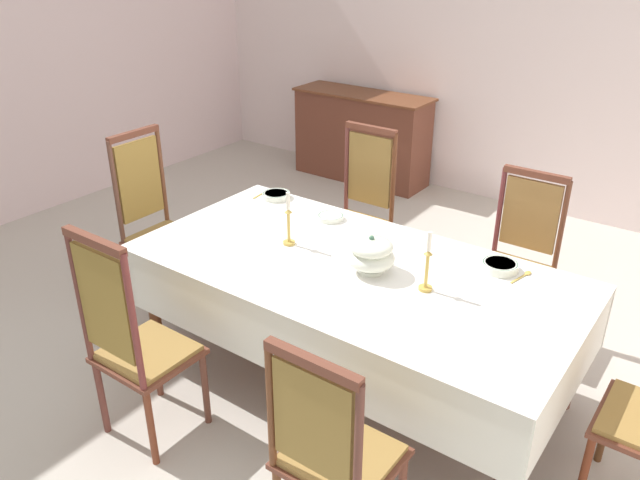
{
  "coord_description": "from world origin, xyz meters",
  "views": [
    {
      "loc": [
        1.61,
        -2.75,
        2.36
      ],
      "look_at": [
        -0.18,
        -0.29,
        0.87
      ],
      "focal_mm": 35.4,
      "sensor_mm": 36.0,
      "label": 1
    }
  ],
  "objects_px": {
    "candlestick_west": "(289,224)",
    "spoon_secondary": "(264,192)",
    "chair_south_a": "(133,340)",
    "chair_head_west": "(156,220)",
    "dining_table": "(352,277)",
    "spoon_primary": "(526,274)",
    "bowl_near_left": "(500,266)",
    "sideboard": "(362,137)",
    "bowl_near_right": "(276,195)",
    "candlestick_east": "(427,268)",
    "chair_north_a": "(359,209)",
    "bowl_far_left": "(331,217)",
    "chair_south_b": "(332,451)",
    "soup_tureen": "(371,254)",
    "chair_north_b": "(518,257)"
  },
  "relations": [
    {
      "from": "candlestick_east",
      "to": "chair_north_a",
      "type": "bearing_deg",
      "value": 135.84
    },
    {
      "from": "chair_head_west",
      "to": "spoon_primary",
      "type": "xyz_separation_m",
      "value": [
        2.39,
        0.44,
        0.17
      ]
    },
    {
      "from": "chair_south_a",
      "to": "spoon_secondary",
      "type": "distance_m",
      "value": 1.6
    },
    {
      "from": "chair_south_b",
      "to": "chair_north_b",
      "type": "relative_size",
      "value": 0.99
    },
    {
      "from": "chair_south_a",
      "to": "candlestick_east",
      "type": "relative_size",
      "value": 3.73
    },
    {
      "from": "sideboard",
      "to": "bowl_near_right",
      "type": "bearing_deg",
      "value": 109.25
    },
    {
      "from": "chair_south_a",
      "to": "bowl_far_left",
      "type": "height_order",
      "value": "chair_south_a"
    },
    {
      "from": "bowl_far_left",
      "to": "spoon_secondary",
      "type": "bearing_deg",
      "value": 171.09
    },
    {
      "from": "candlestick_west",
      "to": "bowl_near_left",
      "type": "height_order",
      "value": "candlestick_west"
    },
    {
      "from": "chair_north_a",
      "to": "candlestick_west",
      "type": "relative_size",
      "value": 3.66
    },
    {
      "from": "chair_north_b",
      "to": "bowl_far_left",
      "type": "distance_m",
      "value": 1.18
    },
    {
      "from": "dining_table",
      "to": "candlestick_east",
      "type": "height_order",
      "value": "candlestick_east"
    },
    {
      "from": "candlestick_east",
      "to": "sideboard",
      "type": "xyz_separation_m",
      "value": [
        -2.2,
        2.86,
        -0.42
      ]
    },
    {
      "from": "candlestick_west",
      "to": "bowl_far_left",
      "type": "relative_size",
      "value": 1.96
    },
    {
      "from": "candlestick_east",
      "to": "bowl_near_right",
      "type": "bearing_deg",
      "value": 160.3
    },
    {
      "from": "dining_table",
      "to": "chair_north_a",
      "type": "height_order",
      "value": "chair_north_a"
    },
    {
      "from": "chair_head_west",
      "to": "bowl_near_right",
      "type": "height_order",
      "value": "chair_head_west"
    },
    {
      "from": "chair_north_a",
      "to": "chair_south_b",
      "type": "height_order",
      "value": "chair_north_a"
    },
    {
      "from": "chair_south_b",
      "to": "chair_south_a",
      "type": "bearing_deg",
      "value": -179.64
    },
    {
      "from": "chair_head_west",
      "to": "bowl_near_right",
      "type": "xyz_separation_m",
      "value": [
        0.67,
        0.49,
        0.18
      ]
    },
    {
      "from": "spoon_primary",
      "to": "candlestick_west",
      "type": "bearing_deg",
      "value": -147.24
    },
    {
      "from": "soup_tureen",
      "to": "bowl_near_left",
      "type": "relative_size",
      "value": 1.34
    },
    {
      "from": "sideboard",
      "to": "chair_north_a",
      "type": "bearing_deg",
      "value": 122.14
    },
    {
      "from": "chair_north_a",
      "to": "spoon_primary",
      "type": "relative_size",
      "value": 6.62
    },
    {
      "from": "chair_north_a",
      "to": "sideboard",
      "type": "distance_m",
      "value": 2.2
    },
    {
      "from": "chair_south_b",
      "to": "soup_tureen",
      "type": "bearing_deg",
      "value": 114.58
    },
    {
      "from": "chair_south_b",
      "to": "spoon_secondary",
      "type": "xyz_separation_m",
      "value": [
        -1.63,
        1.51,
        0.21
      ]
    },
    {
      "from": "chair_south_a",
      "to": "spoon_primary",
      "type": "height_order",
      "value": "chair_south_a"
    },
    {
      "from": "chair_head_west",
      "to": "spoon_secondary",
      "type": "relative_size",
      "value": 6.73
    },
    {
      "from": "chair_north_b",
      "to": "candlestick_west",
      "type": "relative_size",
      "value": 3.41
    },
    {
      "from": "chair_south_b",
      "to": "candlestick_east",
      "type": "bearing_deg",
      "value": 97.66
    },
    {
      "from": "candlestick_west",
      "to": "sideboard",
      "type": "bearing_deg",
      "value": 114.93
    },
    {
      "from": "bowl_far_left",
      "to": "spoon_primary",
      "type": "distance_m",
      "value": 1.23
    },
    {
      "from": "chair_south_b",
      "to": "chair_head_west",
      "type": "xyz_separation_m",
      "value": [
        -2.17,
        1.0,
        0.04
      ]
    },
    {
      "from": "chair_north_a",
      "to": "soup_tureen",
      "type": "height_order",
      "value": "chair_north_a"
    },
    {
      "from": "chair_head_west",
      "to": "bowl_near_left",
      "type": "xyz_separation_m",
      "value": [
        2.26,
        0.41,
        0.19
      ]
    },
    {
      "from": "dining_table",
      "to": "spoon_primary",
      "type": "height_order",
      "value": "spoon_primary"
    },
    {
      "from": "bowl_near_right",
      "to": "spoon_secondary",
      "type": "relative_size",
      "value": 1.06
    },
    {
      "from": "candlestick_west",
      "to": "chair_head_west",
      "type": "bearing_deg",
      "value": 180.0
    },
    {
      "from": "dining_table",
      "to": "chair_south_a",
      "type": "relative_size",
      "value": 2.0
    },
    {
      "from": "candlestick_west",
      "to": "candlestick_east",
      "type": "bearing_deg",
      "value": -0.0
    },
    {
      "from": "chair_south_b",
      "to": "chair_north_b",
      "type": "bearing_deg",
      "value": 90.0
    },
    {
      "from": "bowl_near_right",
      "to": "bowl_near_left",
      "type": "bearing_deg",
      "value": -2.8
    },
    {
      "from": "chair_head_west",
      "to": "soup_tureen",
      "type": "bearing_deg",
      "value": 90.0
    },
    {
      "from": "chair_north_a",
      "to": "bowl_near_right",
      "type": "bearing_deg",
      "value": 56.45
    },
    {
      "from": "chair_north_a",
      "to": "spoon_secondary",
      "type": "xyz_separation_m",
      "value": [
        -0.47,
        -0.49,
        0.18
      ]
    },
    {
      "from": "spoon_primary",
      "to": "chair_north_a",
      "type": "bearing_deg",
      "value": 170.9
    },
    {
      "from": "chair_south_b",
      "to": "bowl_far_left",
      "type": "distance_m",
      "value": 1.75
    },
    {
      "from": "candlestick_west",
      "to": "spoon_secondary",
      "type": "height_order",
      "value": "candlestick_west"
    },
    {
      "from": "chair_head_west",
      "to": "spoon_secondary",
      "type": "distance_m",
      "value": 0.77
    }
  ]
}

